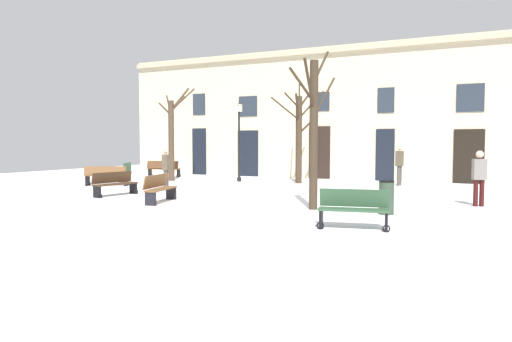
# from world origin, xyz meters

# --- Properties ---
(ground_plane) EXTENTS (37.84, 37.84, 0.00)m
(ground_plane) POSITION_xyz_m (0.00, 0.00, 0.00)
(ground_plane) COLOR white
(building_facade) EXTENTS (23.65, 0.60, 6.97)m
(building_facade) POSITION_xyz_m (0.00, 9.50, 3.53)
(building_facade) COLOR beige
(building_facade) RESTS_ON ground
(tree_near_facade) EXTENTS (2.33, 2.38, 4.83)m
(tree_near_facade) POSITION_xyz_m (0.23, 6.11, 2.33)
(tree_near_facade) COLOR #382B1E
(tree_near_facade) RESTS_ON ground
(tree_foreground) EXTENTS (2.23, 1.53, 4.79)m
(tree_foreground) POSITION_xyz_m (-6.08, 4.78, 2.30)
(tree_foreground) COLOR #423326
(tree_foreground) RESTS_ON ground
(tree_right_of_center) EXTENTS (0.93, 2.22, 4.70)m
(tree_right_of_center) POSITION_xyz_m (3.66, -1.97, 2.33)
(tree_right_of_center) COLOR #382B1E
(tree_right_of_center) RESTS_ON ground
(streetlamp) EXTENTS (0.30, 0.30, 3.88)m
(streetlamp) POSITION_xyz_m (-2.82, 5.82, 2.37)
(streetlamp) COLOR black
(streetlamp) RESTS_ON ground
(litter_bin) EXTENTS (0.42, 0.42, 0.91)m
(litter_bin) POSITION_xyz_m (5.75, -2.06, 0.46)
(litter_bin) COLOR #2D3D2D
(litter_bin) RESTS_ON ground
(bench_facing_shops) EXTENTS (0.84, 1.82, 0.91)m
(bench_facing_shops) POSITION_xyz_m (-1.31, -2.60, 0.47)
(bench_facing_shops) COLOR brown
(bench_facing_shops) RESTS_ON ground
(bench_by_litter_bin) EXTENTS (1.61, 0.75, 0.89)m
(bench_by_litter_bin) POSITION_xyz_m (5.48, -4.58, 0.45)
(bench_by_litter_bin) COLOR #2D4C33
(bench_by_litter_bin) RESTS_ON ground
(bench_back_to_back_right) EXTENTS (0.70, 1.82, 0.87)m
(bench_back_to_back_right) POSITION_xyz_m (-3.97, -1.73, 0.45)
(bench_back_to_back_right) COLOR #3D2819
(bench_back_to_back_right) RESTS_ON ground
(bench_far_corner) EXTENTS (1.91, 1.19, 0.89)m
(bench_far_corner) POSITION_xyz_m (-6.98, 1.07, 0.47)
(bench_far_corner) COLOR brown
(bench_far_corner) RESTS_ON ground
(bench_near_lamp) EXTENTS (1.28, 1.78, 0.91)m
(bench_near_lamp) POSITION_xyz_m (-8.21, 3.68, 0.48)
(bench_near_lamp) COLOR #2D4C33
(bench_near_lamp) RESTS_ON ground
(bench_near_center_tree) EXTENTS (1.92, 0.95, 0.91)m
(bench_near_center_tree) POSITION_xyz_m (-8.17, 6.87, 0.46)
(bench_near_center_tree) COLOR #51331E
(bench_near_center_tree) RESTS_ON ground
(person_crossing_plaza) EXTENTS (0.32, 0.43, 1.83)m
(person_crossing_plaza) POSITION_xyz_m (4.72, 6.86, 1.03)
(person_crossing_plaza) COLOR #403D3A
(person_crossing_plaza) RESTS_ON ground
(person_near_bench) EXTENTS (0.31, 0.42, 1.70)m
(person_near_bench) POSITION_xyz_m (-3.48, 0.70, 0.95)
(person_near_bench) COLOR #403D3A
(person_near_bench) RESTS_ON ground
(person_strolling) EXTENTS (0.43, 0.34, 1.69)m
(person_strolling) POSITION_xyz_m (7.98, 0.78, 0.93)
(person_strolling) COLOR #350F0F
(person_strolling) RESTS_ON ground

